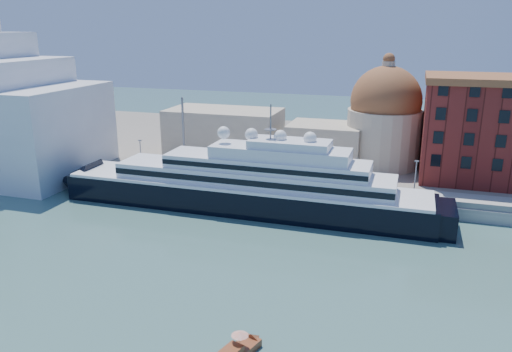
% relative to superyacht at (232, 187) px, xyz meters
% --- Properties ---
extents(ground, '(400.00, 400.00, 0.00)m').
position_rel_superyacht_xyz_m(ground, '(4.95, -23.00, -4.33)').
color(ground, '#396262').
rests_on(ground, ground).
extents(quay, '(180.00, 10.00, 2.50)m').
position_rel_superyacht_xyz_m(quay, '(4.95, 11.00, -3.08)').
color(quay, gray).
rests_on(quay, ground).
extents(land, '(260.00, 72.00, 2.00)m').
position_rel_superyacht_xyz_m(land, '(4.95, 52.00, -3.33)').
color(land, slate).
rests_on(land, ground).
extents(quay_fence, '(180.00, 0.10, 1.20)m').
position_rel_superyacht_xyz_m(quay_fence, '(4.95, 6.50, -1.23)').
color(quay_fence, slate).
rests_on(quay_fence, quay).
extents(superyacht, '(83.90, 11.63, 25.07)m').
position_rel_superyacht_xyz_m(superyacht, '(0.00, 0.00, 0.00)').
color(superyacht, black).
rests_on(superyacht, ground).
extents(service_barge, '(13.94, 6.26, 3.03)m').
position_rel_superyacht_xyz_m(service_barge, '(-53.32, -3.44, -3.46)').
color(service_barge, white).
rests_on(service_barge, ground).
extents(water_taxi, '(4.09, 6.94, 3.13)m').
position_rel_superyacht_xyz_m(water_taxi, '(17.04, -44.98, -3.58)').
color(water_taxi, brown).
rests_on(water_taxi, ground).
extents(church, '(66.00, 18.00, 25.50)m').
position_rel_superyacht_xyz_m(church, '(11.34, 34.72, 6.58)').
color(church, beige).
rests_on(church, land).
extents(lamp_posts, '(120.80, 2.40, 18.00)m').
position_rel_superyacht_xyz_m(lamp_posts, '(-7.72, 9.27, 5.51)').
color(lamp_posts, slate).
rests_on(lamp_posts, quay).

